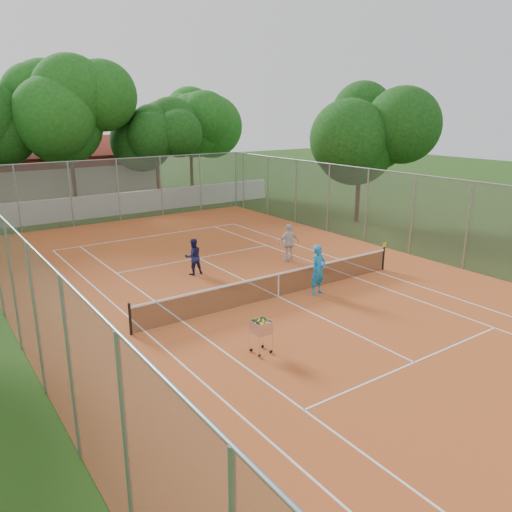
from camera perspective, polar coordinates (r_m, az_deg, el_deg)
ground at (r=19.35m, az=2.55°, el=-4.72°), size 120.00×120.00×0.00m
court_pad at (r=19.35m, az=2.55°, el=-4.69°), size 18.00×34.00×0.02m
court_lines at (r=19.34m, az=2.55°, el=-4.66°), size 10.98×23.78×0.01m
tennis_net at (r=19.17m, az=2.57°, el=-3.30°), size 11.88×0.10×0.98m
perimeter_fence at (r=18.73m, az=2.63°, el=1.00°), size 18.00×34.00×4.00m
boundary_wall at (r=35.62m, az=-16.42°, el=5.63°), size 26.00×0.30×1.50m
clubhouse at (r=44.49m, az=-23.30°, el=8.87°), size 16.40×9.00×4.40m
tropical_trees at (r=37.99m, az=-18.45°, el=12.56°), size 29.00×19.00×10.00m
player_near at (r=19.46m, az=7.12°, el=-1.59°), size 0.78×0.57×1.96m
player_far_left at (r=21.87m, az=-7.18°, el=-0.07°), size 0.84×0.69×1.60m
player_far_right at (r=23.62m, az=3.79°, el=1.52°), size 1.12×0.61×1.81m
ball_hopper at (r=14.83m, az=0.57°, el=-9.05°), size 0.64×0.64×1.13m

